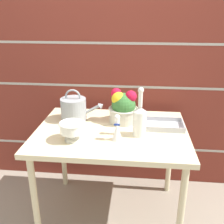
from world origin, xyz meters
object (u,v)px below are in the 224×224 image
glass_decanter (140,119)px  figurine_vase (117,130)px  wire_tray (164,126)px  watering_can (74,109)px  flower_planter (123,107)px  crystal_pedestal_bowl (72,128)px

glass_decanter → figurine_vase: 0.17m
wire_tray → glass_decanter: bearing=-139.4°
watering_can → glass_decanter: 0.54m
flower_planter → watering_can: bearing=-179.4°
watering_can → glass_decanter: (0.50, -0.22, 0.03)m
flower_planter → figurine_vase: bearing=-93.7°
flower_planter → wire_tray: bearing=-13.0°
glass_decanter → figurine_vase: bearing=-149.7°
crystal_pedestal_bowl → flower_planter: flower_planter is taller
watering_can → glass_decanter: bearing=-23.6°
figurine_vase → crystal_pedestal_bowl: bearing=-173.7°
figurine_vase → glass_decanter: bearing=30.3°
figurine_vase → wire_tray: figurine_vase is taller
wire_tray → figurine_vase: bearing=-143.7°
watering_can → flower_planter: 0.37m
watering_can → glass_decanter: size_ratio=1.00×
crystal_pedestal_bowl → glass_decanter: size_ratio=0.49×
watering_can → flower_planter: size_ratio=1.33×
flower_planter → figurine_vase: size_ratio=1.42×
watering_can → crystal_pedestal_bowl: watering_can is taller
watering_can → flower_planter: bearing=0.6°
flower_planter → glass_decanter: size_ratio=0.75×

